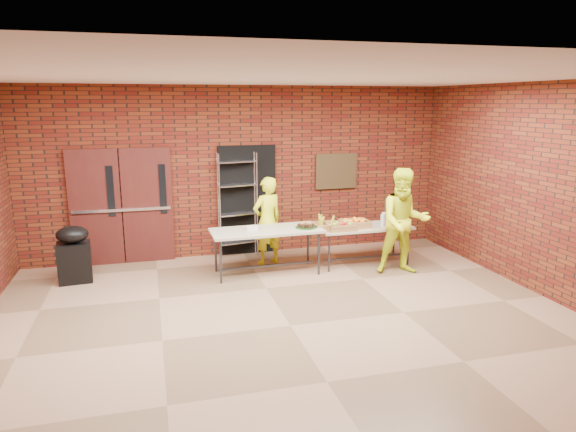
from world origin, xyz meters
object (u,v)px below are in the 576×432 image
object	(u,v)px
covered_grill	(74,254)
volunteer_man	(404,221)
table_right	(364,229)
coffee_dispenser	(396,210)
wire_rack	(238,205)
volunteer_woman	(267,221)
table_left	(267,233)

from	to	relation	value
covered_grill	volunteer_man	bearing A→B (deg)	-15.78
table_right	coffee_dispenser	size ratio (longest dim) A/B	3.83
coffee_dispenser	volunteer_man	distance (m)	0.85
wire_rack	volunteer_woman	distance (m)	0.78
wire_rack	volunteer_man	bearing A→B (deg)	-43.86
table_left	covered_grill	size ratio (longest dim) A/B	2.04
covered_grill	table_left	bearing A→B (deg)	-12.87
covered_grill	volunteer_woman	distance (m)	3.29
wire_rack	volunteer_woman	xyz separation A→B (m)	(0.43, -0.62, -0.19)
wire_rack	coffee_dispenser	bearing A→B (deg)	-27.95
table_left	volunteer_woman	bearing A→B (deg)	74.14
coffee_dispenser	table_right	bearing A→B (deg)	-167.35
wire_rack	coffee_dispenser	distance (m)	2.97
wire_rack	volunteer_man	distance (m)	3.09
wire_rack	table_right	distance (m)	2.39
volunteer_woman	table_right	bearing A→B (deg)	144.34
volunteer_woman	table_left	bearing A→B (deg)	55.06
coffee_dispenser	volunteer_woman	world-z (taller)	volunteer_woman
table_left	coffee_dispenser	distance (m)	2.54
table_left	volunteer_man	world-z (taller)	volunteer_man
table_left	coffee_dispenser	size ratio (longest dim) A/B	4.27
table_right	volunteer_woman	world-z (taller)	volunteer_woman
table_left	coffee_dispenser	world-z (taller)	coffee_dispenser
volunteer_woman	coffee_dispenser	bearing A→B (deg)	152.42
wire_rack	covered_grill	world-z (taller)	wire_rack
volunteer_man	table_right	bearing A→B (deg)	137.17
table_left	volunteer_woman	xyz separation A→B (m)	(0.13, 0.52, 0.09)
coffee_dispenser	volunteer_man	size ratio (longest dim) A/B	0.25
coffee_dispenser	wire_rack	bearing A→B (deg)	161.95
table_left	covered_grill	xyz separation A→B (m)	(-3.13, 0.42, -0.24)
wire_rack	table_left	size ratio (longest dim) A/B	1.04
table_right	coffee_dispenser	bearing A→B (deg)	12.63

